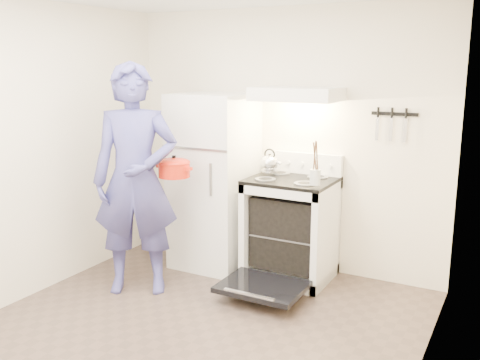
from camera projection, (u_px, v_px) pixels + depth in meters
name	position (u px, v px, depth m)	size (l,w,h in m)	color
floor	(181.00, 340.00, 3.90)	(3.60, 3.60, 0.00)	brown
back_wall	(284.00, 140.00, 5.19)	(3.20, 0.02, 2.50)	white
refrigerator	(214.00, 181.00, 5.24)	(0.70, 0.70, 1.70)	white
stove_body	(291.00, 230.00, 4.97)	(0.76, 0.65, 0.92)	white
cooktop	(292.00, 180.00, 4.87)	(0.76, 0.65, 0.03)	black
backsplash	(304.00, 163.00, 5.09)	(0.76, 0.07, 0.20)	white
oven_door	(262.00, 287.00, 4.53)	(0.70, 0.54, 0.04)	black
oven_rack	(291.00, 232.00, 4.97)	(0.60, 0.52, 0.01)	slate
range_hood	(297.00, 94.00, 4.77)	(0.76, 0.50, 0.12)	white
knife_strip	(395.00, 114.00, 4.62)	(0.40, 0.02, 0.03)	black
pizza_stone	(285.00, 227.00, 5.07)	(0.33, 0.33, 0.02)	#926A4B
tea_kettle	(270.00, 162.00, 5.01)	(0.20, 0.17, 0.25)	silver
utensil_jar	(315.00, 177.00, 4.47)	(0.09, 0.09, 0.13)	silver
person	(136.00, 180.00, 4.58)	(0.73, 0.48, 2.00)	navy
dutch_oven	(174.00, 170.00, 4.65)	(0.35, 0.28, 0.23)	red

